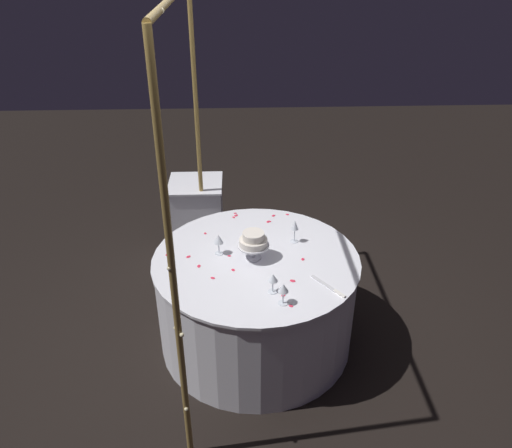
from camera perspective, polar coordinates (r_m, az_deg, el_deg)
The scene contains 30 objects.
ground_plane at distance 3.94m, azimuth 0.00°, elevation -12.94°, with size 12.00×12.00×0.00m, color black.
decorative_arch at distance 3.11m, azimuth -8.05°, elevation 8.41°, with size 2.00×0.06×2.44m.
main_table at distance 3.69m, azimuth 0.00°, elevation -8.70°, with size 1.45×1.45×0.75m.
side_table at distance 4.63m, azimuth -6.69°, elevation 0.26°, with size 0.47×0.47×0.80m.
tiered_cake at distance 3.40m, azimuth -0.31°, elevation -1.98°, with size 0.22×0.22×0.21m.
wine_glass_0 at distance 3.01m, azimuth 3.15°, elevation -7.43°, with size 0.07×0.07×0.15m.
wine_glass_1 at distance 3.47m, azimuth -4.32°, elevation -1.80°, with size 0.07×0.07×0.16m.
wine_glass_2 at distance 3.60m, azimuth 4.48°, elevation -0.29°, with size 0.06×0.06×0.18m.
wine_glass_3 at distance 3.10m, azimuth 1.94°, elevation -6.28°, with size 0.06×0.06×0.14m.
cake_knife at distance 3.23m, azimuth 8.49°, elevation -7.22°, with size 0.25×0.19×0.01m.
rose_petal_0 at distance 3.99m, azimuth 2.02°, elevation 0.97°, with size 0.03×0.02×0.00m, color #E02D47.
rose_petal_1 at distance 3.91m, azimuth 1.50°, elevation 0.29°, with size 0.03×0.02×0.00m, color #E02D47.
rose_petal_2 at distance 4.03m, azimuth -2.40°, elevation 1.24°, with size 0.03×0.02×0.00m, color #E02D47.
rose_petal_3 at distance 3.90m, azimuth 1.41°, elevation 0.27°, with size 0.04×0.03×0.00m, color #E02D47.
rose_petal_4 at distance 3.26m, azimuth 4.24°, elevation -6.52°, with size 0.04×0.03×0.00m, color #E02D47.
rose_petal_5 at distance 3.47m, azimuth 5.39°, elevation -4.05°, with size 0.03×0.02×0.00m, color #E02D47.
rose_petal_6 at distance 3.50m, azimuth -3.08°, elevation -3.67°, with size 0.03×0.02×0.00m, color #E02D47.
rose_petal_7 at distance 3.99m, azimuth -2.31°, elevation 0.99°, with size 0.04×0.03×0.00m, color #E02D47.
rose_petal_8 at distance 3.97m, azimuth -2.58°, elevation 0.77°, with size 0.03×0.02×0.00m, color #E02D47.
rose_petal_9 at distance 3.41m, azimuth -6.56°, elevation -4.82°, with size 0.03×0.02×0.00m, color #E02D47.
rose_petal_10 at distance 3.14m, azimuth 3.16°, elevation -8.17°, with size 0.03×0.02×0.00m, color #E02D47.
rose_petal_11 at distance 4.01m, azimuth 3.62°, elevation 1.10°, with size 0.03×0.02×0.00m, color #E02D47.
rose_petal_12 at distance 3.29m, azimuth -4.98°, elevation -6.18°, with size 0.03×0.02×0.00m, color #E02D47.
rose_petal_13 at distance 3.68m, azimuth -0.09°, elevation -1.78°, with size 0.04×0.02×0.00m, color #E02D47.
rose_petal_14 at distance 3.58m, azimuth 0.86°, elevation -2.69°, with size 0.04×0.03×0.00m, color #E02D47.
rose_petal_15 at distance 3.77m, azimuth -5.84°, elevation -1.08°, with size 0.03×0.02×0.00m, color #E02D47.
rose_petal_16 at distance 3.56m, azimuth -10.16°, elevation -3.52°, with size 0.03×0.02×0.00m, color #E02D47.
rose_petal_17 at distance 3.06m, azimuth 4.03°, elevation -9.35°, with size 0.03×0.02×0.00m, color #E02D47.
rose_petal_18 at distance 3.35m, azimuth -2.64°, elevation -5.29°, with size 0.03×0.02×0.00m, color #E02D47.
rose_petal_19 at distance 3.51m, azimuth -7.75°, elevation -3.73°, with size 0.04×0.02×0.00m, color #E02D47.
Camera 1 is at (-2.88, 0.12, 2.68)m, focal length 34.87 mm.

